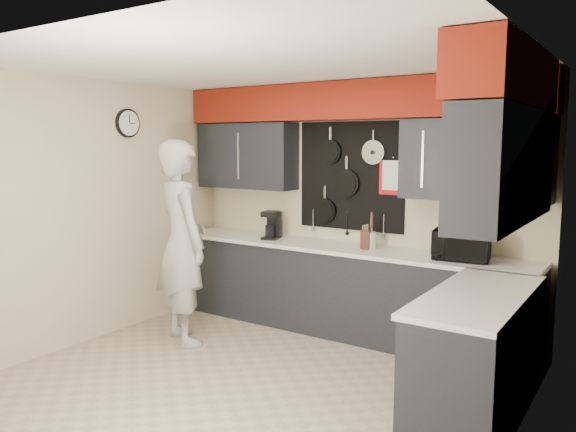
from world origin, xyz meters
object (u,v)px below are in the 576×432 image
Objects in this scene: knife_block at (366,240)px; coffee_maker at (272,224)px; utensil_crock at (369,240)px; person at (182,242)px; microwave at (461,245)px.

coffee_maker is (-1.14, -0.01, 0.06)m from knife_block.
person is at bearing -142.56° from utensil_crock.
utensil_crock is (0.02, 0.05, -0.01)m from knife_block.
person reaches higher than microwave.
person reaches higher than utensil_crock.
coffee_maker is (-2.09, -0.02, 0.02)m from microwave.
person is at bearing -123.01° from coffee_maker.
microwave is 1.60× the size of coffee_maker.
microwave is 0.24× the size of person.
knife_block is at bearing -118.82° from person.
microwave is at bearing -130.96° from person.
utensil_crock is at bearing 59.02° from knife_block.
person is at bearing -165.18° from microwave.
microwave is at bearing -11.41° from knife_block.
coffee_maker is (-1.16, -0.06, 0.08)m from utensil_crock.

